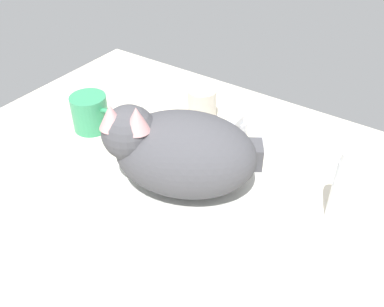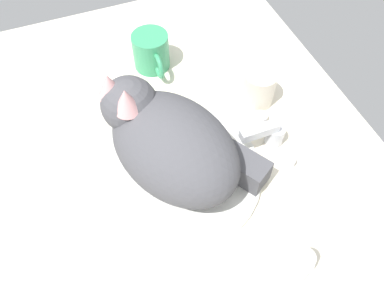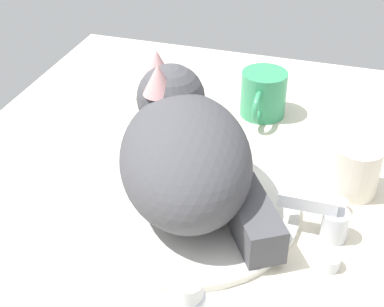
% 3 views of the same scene
% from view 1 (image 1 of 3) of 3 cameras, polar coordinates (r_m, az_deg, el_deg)
% --- Properties ---
extents(ground_plane, '(1.10, 0.83, 0.03)m').
position_cam_1_polar(ground_plane, '(0.84, -0.84, -5.49)').
color(ground_plane, silver).
extents(sink_basin, '(0.32, 0.32, 0.01)m').
position_cam_1_polar(sink_basin, '(0.82, -0.85, -4.45)').
color(sink_basin, silver).
rests_on(sink_basin, ground_plane).
extents(faucet, '(0.14, 0.10, 0.06)m').
position_cam_1_polar(faucet, '(0.94, 5.98, 3.18)').
color(faucet, silver).
rests_on(faucet, ground_plane).
extents(cat, '(0.31, 0.29, 0.18)m').
position_cam_1_polar(cat, '(0.77, -1.81, 0.43)').
color(cat, '#4C4C51').
rests_on(cat, sink_basin).
extents(coffee_mug, '(0.12, 0.08, 0.08)m').
position_cam_1_polar(coffee_mug, '(0.99, -13.32, 5.27)').
color(coffee_mug, '#389966').
rests_on(coffee_mug, ground_plane).
extents(rinse_cup, '(0.07, 0.07, 0.08)m').
position_cam_1_polar(rinse_cup, '(1.00, 1.32, 6.52)').
color(rinse_cup, silver).
rests_on(rinse_cup, ground_plane).
extents(toothpaste_bottle, '(0.03, 0.03, 0.14)m').
position_cam_1_polar(toothpaste_bottle, '(0.77, 19.26, -4.56)').
color(toothpaste_bottle, white).
rests_on(toothpaste_bottle, ground_plane).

